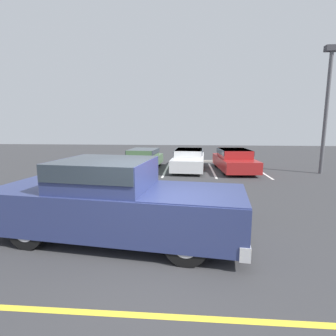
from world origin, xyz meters
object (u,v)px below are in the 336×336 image
Objects in this scene: traffic_cone at (0,202)px; pickup_truck at (118,200)px; parked_sedan_a at (143,158)px; light_post at (327,99)px; parked_sedan_c at (234,159)px; wheel_stop_curb at (214,161)px; parked_sedan_b at (189,159)px.

pickup_truck is at bearing -20.61° from traffic_cone.
light_post reaches higher than parked_sedan_a.
wheel_stop_curb is at bearing -170.35° from parked_sedan_c.
light_post reaches higher than parked_sedan_c.
parked_sedan_a is 5.64m from wheel_stop_curb.
pickup_truck is 8.97× the size of traffic_cone.
traffic_cone reaches higher than wheel_stop_curb.
parked_sedan_b is at bearing -120.04° from wheel_stop_curb.
parked_sedan_a is 0.89× the size of parked_sedan_b.
wheel_stop_curb is (7.65, 11.56, -0.24)m from traffic_cone.
wheel_stop_curb is at bearing 129.02° from parked_sedan_a.
pickup_truck reaches higher than wheel_stop_curb.
parked_sedan_b is at bearing 94.29° from parked_sedan_a.
traffic_cone is (-8.47, -8.11, -0.36)m from parked_sedan_c.
parked_sedan_a is 2.79m from parked_sedan_b.
parked_sedan_c is at bearing 87.79° from parked_sedan_b.
wheel_stop_curb is (3.51, 13.12, -0.87)m from pickup_truck.
traffic_cone is 0.36× the size of wheel_stop_curb.
parked_sedan_b reaches higher than traffic_cone.
light_post is (10.10, -0.82, 3.37)m from parked_sedan_a.
parked_sedan_c is 0.69× the size of light_post.
parked_sedan_b is 0.72× the size of light_post.
parked_sedan_c is at bearing 173.54° from light_post.
light_post is (7.31, -0.80, 3.37)m from parked_sedan_b.
parked_sedan_a is at bearing 103.55° from pickup_truck.
parked_sedan_b is at bearing -99.44° from parked_sedan_c.
pickup_truck is 1.24× the size of parked_sedan_b.
light_post is at bearing -36.02° from wheel_stop_curb.
light_post reaches higher than pickup_truck.
parked_sedan_c reaches higher than parked_sedan_a.
pickup_truck is at bearing -27.69° from parked_sedan_c.
light_post is 3.59× the size of wheel_stop_curb.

